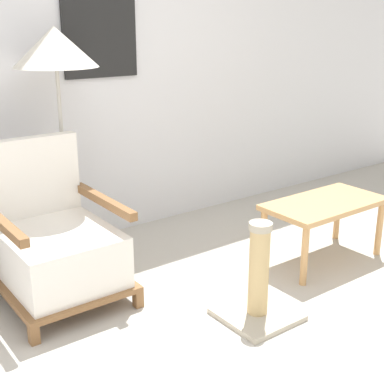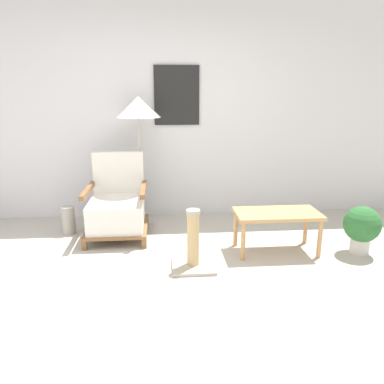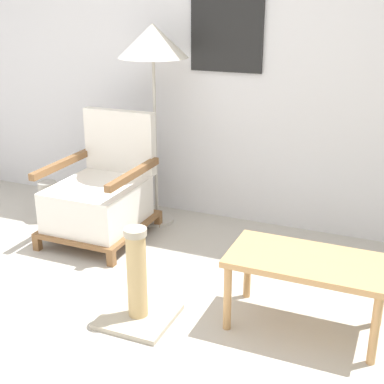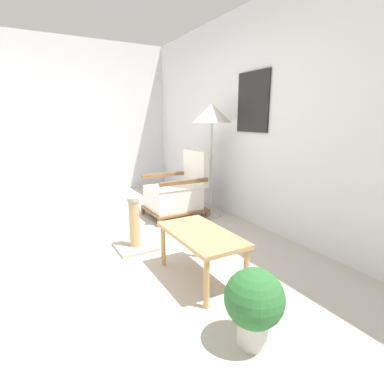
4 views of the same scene
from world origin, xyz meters
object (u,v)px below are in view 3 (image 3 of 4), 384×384
object	(u,v)px
floor_lamp	(153,47)
scratching_post	(138,291)
vase	(49,201)
coffee_table	(307,268)
armchair	(101,196)

from	to	relation	value
floor_lamp	scratching_post	world-z (taller)	floor_lamp
scratching_post	vase	bearing A→B (deg)	143.84
coffee_table	armchair	bearing A→B (deg)	160.34
armchair	vase	distance (m)	0.61
coffee_table	scratching_post	xyz separation A→B (m)	(-0.88, -0.29, -0.18)
coffee_table	floor_lamp	bearing A→B (deg)	144.43
armchair	vase	bearing A→B (deg)	169.38
floor_lamp	scratching_post	bearing A→B (deg)	-67.89
armchair	coffee_table	size ratio (longest dim) A/B	1.08
armchair	scratching_post	bearing A→B (deg)	-48.49
armchair	scratching_post	xyz separation A→B (m)	(0.78, -0.88, -0.14)
scratching_post	floor_lamp	bearing A→B (deg)	112.11
vase	floor_lamp	bearing A→B (deg)	19.94
floor_lamp	vase	bearing A→B (deg)	-160.06
vase	coffee_table	bearing A→B (deg)	-17.41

